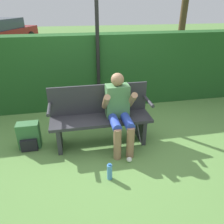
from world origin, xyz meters
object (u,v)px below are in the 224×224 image
Objects in this scene: backpack at (29,136)px; parked_car at (0,34)px; signpost at (97,33)px; water_bottle at (110,172)px; person_seated at (119,109)px; park_bench at (100,116)px.

backpack is 0.09× the size of parked_car.
signpost is 8.64m from parked_car.
parked_car is (-2.45, 8.90, 0.46)m from backpack.
water_bottle is 0.09× the size of signpost.
signpost is 0.56× the size of parked_car.
parked_car is (-3.70, 7.76, -0.87)m from signpost.
person_seated is at bearing -7.93° from backpack.
person_seated reaches higher than water_bottle.
water_bottle is at bearing -94.58° from signpost.
park_bench is 1.60m from signpost.
signpost reaches higher than person_seated.
backpack is 1.75× the size of water_bottle.
person_seated is 9.86m from parked_car.
water_bottle is at bearing -111.05° from person_seated.
person_seated is 2.73× the size of backpack.
person_seated reaches higher than backpack.
backpack is 9.25m from parked_car.
signpost is (0.15, 1.18, 1.06)m from park_bench.
backpack is at bearing 177.92° from park_bench.
signpost is at bearing 94.85° from person_seated.
parked_car is (-3.55, 8.94, 0.20)m from park_bench.
parked_car is (-3.53, 9.81, 0.55)m from water_bottle.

